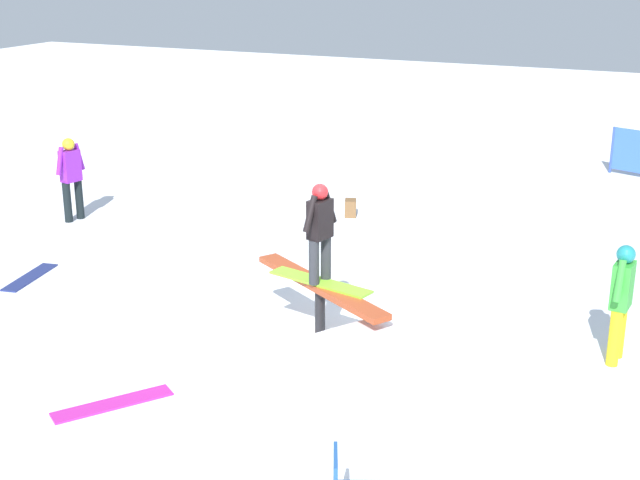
# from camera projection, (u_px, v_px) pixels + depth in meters

# --- Properties ---
(ground_plane) EXTENTS (60.00, 60.00, 0.00)m
(ground_plane) POSITION_uv_depth(u_px,v_px,m) (320.00, 344.00, 12.05)
(ground_plane) COLOR white
(rail_feature) EXTENTS (2.46, 1.67, 0.89)m
(rail_feature) POSITION_uv_depth(u_px,v_px,m) (320.00, 292.00, 11.81)
(rail_feature) COLOR black
(rail_feature) RESTS_ON ground
(snow_kicker_ramp) EXTENTS (2.32, 2.22, 0.67)m
(snow_kicker_ramp) POSITION_uv_depth(u_px,v_px,m) (405.00, 372.00, 10.53)
(snow_kicker_ramp) COLOR white
(snow_kicker_ramp) RESTS_ON ground
(main_rider_on_rail) EXTENTS (1.55, 0.67, 1.35)m
(main_rider_on_rail) POSITION_uv_depth(u_px,v_px,m) (320.00, 236.00, 11.56)
(main_rider_on_rail) COLOR #86D72D
(main_rider_on_rail) RESTS_ON rail_feature
(bystander_green) EXTENTS (0.26, 0.69, 1.58)m
(bystander_green) POSITION_uv_depth(u_px,v_px,m) (621.00, 297.00, 11.30)
(bystander_green) COLOR yellow
(bystander_green) RESTS_ON ground
(bystander_purple) EXTENTS (0.30, 0.68, 1.64)m
(bystander_purple) POSITION_uv_depth(u_px,v_px,m) (71.00, 175.00, 17.21)
(bystander_purple) COLOR black
(bystander_purple) RESTS_ON ground
(loose_snowboard_magenta) EXTENTS (1.05, 1.32, 0.02)m
(loose_snowboard_magenta) POSITION_uv_depth(u_px,v_px,m) (113.00, 404.00, 10.46)
(loose_snowboard_magenta) COLOR #C5259E
(loose_snowboard_magenta) RESTS_ON ground
(loose_snowboard_white) EXTENTS (1.46, 0.89, 0.02)m
(loose_snowboard_white) POSITION_uv_depth(u_px,v_px,m) (539.00, 224.00, 17.18)
(loose_snowboard_white) COLOR silver
(loose_snowboard_white) RESTS_ON ground
(loose_snowboard_navy) EXTENTS (0.50, 1.31, 0.02)m
(loose_snowboard_navy) POSITION_uv_depth(u_px,v_px,m) (30.00, 277.00, 14.45)
(loose_snowboard_navy) COLOR navy
(loose_snowboard_navy) RESTS_ON ground
(backpack_on_snow) EXTENTS (0.31, 0.36, 0.34)m
(backpack_on_snow) POSITION_uv_depth(u_px,v_px,m) (351.00, 208.00, 17.69)
(backpack_on_snow) COLOR brown
(backpack_on_snow) RESTS_ON ground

